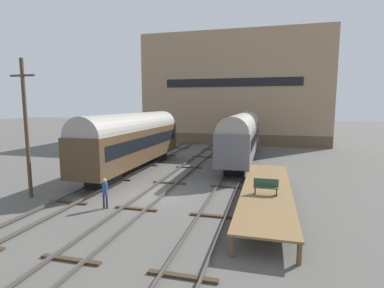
{
  "coord_description": "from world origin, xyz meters",
  "views": [
    {
      "loc": [
        7.41,
        -18.52,
        6.13
      ],
      "look_at": [
        0.0,
        10.04,
        2.2
      ],
      "focal_mm": 28.0,
      "sensor_mm": 36.0,
      "label": 1
    }
  ],
  "objects_px": {
    "bench": "(266,186)",
    "utility_pole": "(26,127)",
    "train_car_grey": "(242,134)",
    "person_worker": "(105,190)",
    "train_car_brown": "(133,138)"
  },
  "relations": [
    {
      "from": "person_worker",
      "to": "utility_pole",
      "type": "distance_m",
      "value": 6.94
    },
    {
      "from": "train_car_brown",
      "to": "utility_pole",
      "type": "distance_m",
      "value": 9.67
    },
    {
      "from": "train_car_brown",
      "to": "bench",
      "type": "xyz_separation_m",
      "value": [
        11.92,
        -7.71,
        -1.56
      ]
    },
    {
      "from": "bench",
      "to": "utility_pole",
      "type": "distance_m",
      "value": 15.47
    },
    {
      "from": "person_worker",
      "to": "train_car_grey",
      "type": "bearing_deg",
      "value": 69.22
    },
    {
      "from": "bench",
      "to": "utility_pole",
      "type": "xyz_separation_m",
      "value": [
        -15.09,
        -1.28,
        3.2
      ]
    },
    {
      "from": "train_car_grey",
      "to": "bench",
      "type": "xyz_separation_m",
      "value": [
        2.74,
        -15.02,
        -1.5
      ]
    },
    {
      "from": "train_car_brown",
      "to": "bench",
      "type": "height_order",
      "value": "train_car_brown"
    },
    {
      "from": "utility_pole",
      "to": "train_car_brown",
      "type": "bearing_deg",
      "value": 70.61
    },
    {
      "from": "train_car_grey",
      "to": "utility_pole",
      "type": "height_order",
      "value": "utility_pole"
    },
    {
      "from": "train_car_grey",
      "to": "person_worker",
      "type": "bearing_deg",
      "value": -110.78
    },
    {
      "from": "bench",
      "to": "train_car_grey",
      "type": "bearing_deg",
      "value": 100.33
    },
    {
      "from": "train_car_grey",
      "to": "person_worker",
      "type": "distance_m",
      "value": 18.24
    },
    {
      "from": "train_car_brown",
      "to": "utility_pole",
      "type": "bearing_deg",
      "value": -109.39
    },
    {
      "from": "train_car_grey",
      "to": "person_worker",
      "type": "relative_size",
      "value": 10.21
    }
  ]
}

